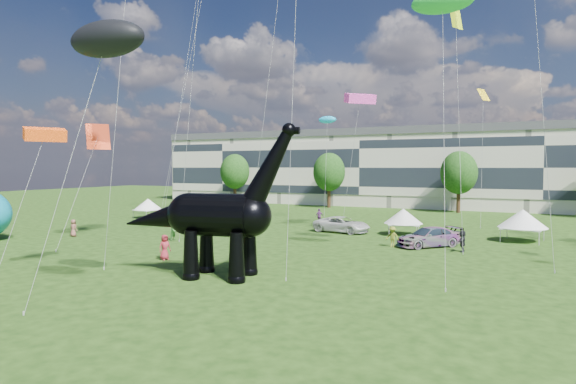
% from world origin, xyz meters
% --- Properties ---
extents(ground, '(220.00, 220.00, 0.00)m').
position_xyz_m(ground, '(0.00, 0.00, 0.00)').
color(ground, '#16330C').
rests_on(ground, ground).
extents(terrace_row, '(78.00, 11.00, 12.00)m').
position_xyz_m(terrace_row, '(-8.00, 62.00, 6.00)').
color(terrace_row, beige).
rests_on(terrace_row, ground).
extents(tree_far_left, '(5.20, 5.20, 9.44)m').
position_xyz_m(tree_far_left, '(-30.00, 53.00, 6.29)').
color(tree_far_left, '#382314').
rests_on(tree_far_left, ground).
extents(tree_mid_left, '(5.20, 5.20, 9.44)m').
position_xyz_m(tree_mid_left, '(-12.00, 53.00, 6.29)').
color(tree_mid_left, '#382314').
rests_on(tree_mid_left, ground).
extents(tree_mid_right, '(5.20, 5.20, 9.44)m').
position_xyz_m(tree_mid_right, '(8.00, 53.00, 6.29)').
color(tree_mid_right, '#382314').
rests_on(tree_mid_right, ground).
extents(dinosaur_sculpture, '(11.67, 4.03, 9.50)m').
position_xyz_m(dinosaur_sculpture, '(-0.52, 3.88, 3.59)').
color(dinosaur_sculpture, black).
rests_on(dinosaur_sculpture, ground).
extents(car_silver, '(2.11, 4.41, 1.46)m').
position_xyz_m(car_silver, '(-9.34, 22.58, 0.73)').
color(car_silver, silver).
rests_on(car_silver, ground).
extents(car_grey, '(5.19, 2.68, 1.63)m').
position_xyz_m(car_grey, '(-12.23, 19.98, 0.81)').
color(car_grey, gray).
rests_on(car_grey, ground).
extents(car_white, '(6.09, 3.49, 1.60)m').
position_xyz_m(car_white, '(-0.09, 25.80, 0.80)').
color(car_white, silver).
rests_on(car_white, ground).
extents(car_dark, '(5.50, 5.60, 1.62)m').
position_xyz_m(car_dark, '(9.34, 20.67, 0.81)').
color(car_dark, '#595960').
rests_on(car_dark, ground).
extents(gazebo_near, '(4.51, 4.51, 2.57)m').
position_xyz_m(gazebo_near, '(5.87, 26.82, 1.81)').
color(gazebo_near, silver).
rests_on(gazebo_near, ground).
extents(gazebo_far, '(4.72, 4.72, 2.89)m').
position_xyz_m(gazebo_far, '(16.34, 27.18, 2.03)').
color(gazebo_far, white).
rests_on(gazebo_far, ground).
extents(gazebo_left, '(4.13, 4.13, 2.50)m').
position_xyz_m(gazebo_left, '(-27.47, 27.94, 1.76)').
color(gazebo_left, white).
rests_on(gazebo_left, ground).
extents(visitors, '(47.38, 28.80, 1.81)m').
position_xyz_m(visitors, '(-0.58, 17.31, 0.87)').
color(visitors, '#2B6D63').
rests_on(visitors, ground).
extents(kites, '(54.97, 47.46, 29.54)m').
position_xyz_m(kites, '(1.29, 12.19, 17.20)').
color(kites, red).
rests_on(kites, ground).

